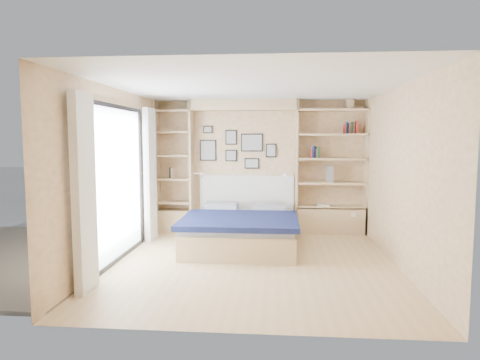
{
  "coord_description": "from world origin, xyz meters",
  "views": [
    {
      "loc": [
        0.31,
        -5.99,
        1.78
      ],
      "look_at": [
        -0.27,
        0.9,
        1.11
      ],
      "focal_mm": 32.0,
      "sensor_mm": 36.0,
      "label": 1
    }
  ],
  "objects": [
    {
      "name": "room_shell",
      "position": [
        -0.39,
        1.52,
        1.08
      ],
      "size": [
        4.5,
        4.5,
        4.5
      ],
      "color": "beige",
      "rests_on": "ground"
    },
    {
      "name": "ground",
      "position": [
        0.0,
        0.0,
        0.0
      ],
      "size": [
        4.5,
        4.5,
        0.0
      ],
      "primitive_type": "plane",
      "color": "tan",
      "rests_on": "ground"
    },
    {
      "name": "shelf_decor",
      "position": [
        1.17,
        2.07,
        1.71
      ],
      "size": [
        3.52,
        0.23,
        2.03
      ],
      "color": "#A51E1E",
      "rests_on": "ground"
    },
    {
      "name": "deck_chair",
      "position": [
        -2.71,
        0.54,
        0.33
      ],
      "size": [
        0.44,
        0.71,
        0.69
      ],
      "rotation": [
        0.0,
        0.0,
        0.03
      ],
      "color": "tan",
      "rests_on": "ground"
    },
    {
      "name": "deck",
      "position": [
        -3.6,
        0.0,
        0.0
      ],
      "size": [
        3.2,
        4.0,
        0.05
      ],
      "primitive_type": "cube",
      "color": "#685D4C",
      "rests_on": "ground"
    },
    {
      "name": "bed",
      "position": [
        -0.25,
        0.99,
        0.28
      ],
      "size": [
        1.82,
        2.38,
        1.07
      ],
      "color": "tan",
      "rests_on": "ground"
    },
    {
      "name": "reading_lamps",
      "position": [
        -0.3,
        2.0,
        1.1
      ],
      "size": [
        1.92,
        0.12,
        0.15
      ],
      "color": "silver",
      "rests_on": "ground"
    },
    {
      "name": "photo_gallery",
      "position": [
        -0.45,
        2.22,
        1.6
      ],
      "size": [
        1.48,
        0.02,
        0.82
      ],
      "color": "black",
      "rests_on": "ground"
    }
  ]
}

